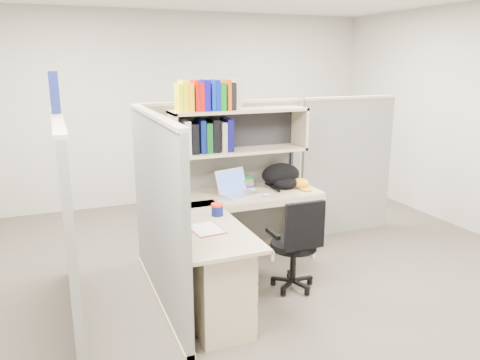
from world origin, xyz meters
name	(u,v)px	position (x,y,z in m)	size (l,w,h in m)	color
ground	(257,285)	(0.00, 0.00, 0.00)	(6.00, 6.00, 0.00)	#36312A
room_shell	(259,110)	(0.00, 0.00, 1.62)	(6.00, 6.00, 6.00)	#A9A598
cubicle	(203,183)	(-0.37, 0.45, 0.91)	(3.79, 1.84, 1.95)	slate
desk	(227,259)	(-0.41, -0.29, 0.44)	(1.74, 1.75, 0.73)	tan
laptop	(239,183)	(0.02, 0.51, 0.86)	(0.35, 0.35, 0.25)	silver
backpack	(283,176)	(0.56, 0.61, 0.85)	(0.42, 0.32, 0.25)	black
orange_cap	(300,183)	(0.72, 0.53, 0.78)	(0.18, 0.21, 0.10)	orange
snack_canister	(217,209)	(-0.39, -0.01, 0.79)	(0.11, 0.11, 0.11)	#0D1350
tissue_box	(181,228)	(-0.82, -0.44, 0.82)	(0.12, 0.12, 0.19)	tan
mouse	(266,195)	(0.25, 0.37, 0.75)	(0.08, 0.06, 0.03)	#97B9D7
paper_cup	(231,184)	(0.02, 0.74, 0.78)	(0.07, 0.07, 0.11)	silver
book_stack	(246,183)	(0.19, 0.74, 0.78)	(0.16, 0.22, 0.11)	gray
loose_paper	(206,229)	(-0.58, -0.29, 0.73)	(0.22, 0.29, 0.00)	white
task_chair	(295,258)	(0.27, -0.22, 0.31)	(0.46, 0.42, 0.88)	black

